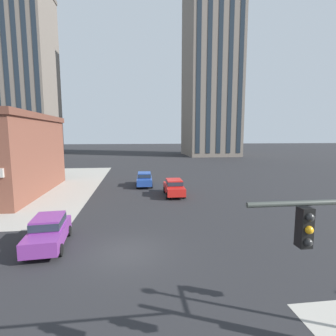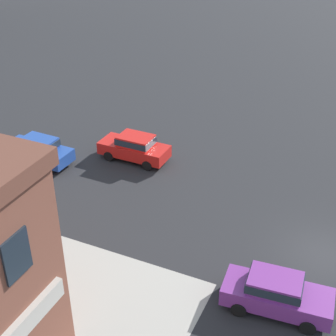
% 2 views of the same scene
% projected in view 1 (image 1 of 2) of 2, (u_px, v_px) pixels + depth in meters
% --- Properties ---
extents(ground_plane, '(320.00, 320.00, 0.00)m').
position_uv_depth(ground_plane, '(127.00, 253.00, 13.69)').
color(ground_plane, '#262628').
extents(car_main_northbound_near, '(1.95, 4.43, 1.68)m').
position_uv_depth(car_main_northbound_near, '(174.00, 187.00, 26.40)').
color(car_main_northbound_near, red).
rests_on(car_main_northbound_near, ground).
extents(car_main_southbound_near, '(2.17, 4.53, 1.68)m').
position_uv_depth(car_main_southbound_near, '(48.00, 230.00, 14.39)').
color(car_main_southbound_near, '#7A3389').
rests_on(car_main_southbound_near, ground).
extents(car_main_southbound_far, '(2.00, 4.46, 1.68)m').
position_uv_depth(car_main_southbound_far, '(144.00, 179.00, 31.22)').
color(car_main_southbound_far, '#23479E').
rests_on(car_main_southbound_far, ground).
extents(residential_tower_skyline_right, '(14.61, 17.47, 57.94)m').
position_uv_depth(residential_tower_skyline_right, '(211.00, 56.00, 75.42)').
color(residential_tower_skyline_right, '#70665B').
rests_on(residential_tower_skyline_right, ground).
extents(residential_tower_skyline_left, '(20.01, 17.61, 47.19)m').
position_uv_depth(residential_tower_skyline_left, '(16.00, 73.00, 73.78)').
color(residential_tower_skyline_left, '#70665B').
rests_on(residential_tower_skyline_left, ground).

